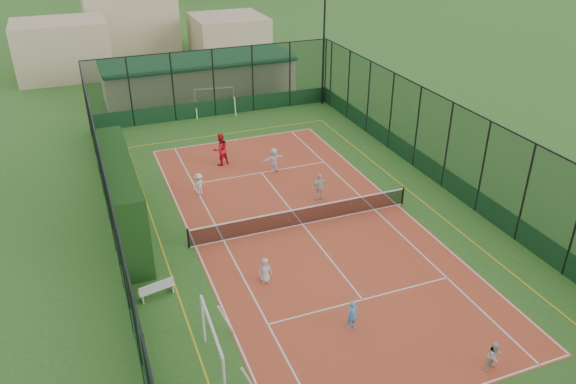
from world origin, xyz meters
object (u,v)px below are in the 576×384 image
floodlight_ne (324,52)px  child_near_left (265,270)px  futsal_goal_far (214,101)px  child_far_back (274,160)px  child_near_mid (352,315)px  coach (221,149)px  child_far_right (320,187)px  child_far_left (199,184)px  futsal_goal_near (213,349)px  child_near_right (494,356)px  clubhouse (199,77)px  white_bench (156,288)px

floodlight_ne → child_near_left: bearing=-120.3°
futsal_goal_far → child_near_left: 21.58m
futsal_goal_far → child_far_back: (0.66, -11.24, -0.20)m
child_near_mid → coach: (-0.72, 16.16, 0.39)m
child_far_right → child_far_left: bearing=-28.6°
futsal_goal_near → child_far_back: bearing=-25.8°
futsal_goal_near → child_near_left: (3.34, 4.23, -0.48)m
child_near_left → child_near_mid: child_near_mid is taller
child_near_right → child_far_right: child_far_right is taller
child_far_left → futsal_goal_near: bearing=49.8°
child_near_right → child_far_back: child_far_back is taller
child_near_mid → child_far_left: bearing=103.2°
child_near_left → coach: (1.40, 12.20, 0.43)m
child_near_left → child_far_left: bearing=98.6°
floodlight_ne → coach: floodlight_ne is taller
child_far_right → child_near_left: bearing=46.4°
child_near_mid → child_far_back: size_ratio=0.82×
floodlight_ne → child_far_back: 13.39m
floodlight_ne → clubhouse: size_ratio=0.54×
futsal_goal_far → floodlight_ne: bearing=2.4°
child_near_left → child_near_right: child_near_right is taller
floodlight_ne → child_far_right: size_ratio=5.36×
child_near_left → clubhouse: bearing=86.3°
floodlight_ne → white_bench: floodlight_ne is taller
futsal_goal_far → child_far_left: size_ratio=2.35×
futsal_goal_far → child_far_right: size_ratio=1.94×
white_bench → futsal_goal_near: 5.09m
floodlight_ne → child_far_back: bearing=-127.2°
coach → child_far_right: bearing=102.1°
futsal_goal_near → child_near_mid: futsal_goal_near is taller
child_near_left → child_near_right: size_ratio=1.00×
futsal_goal_near → futsal_goal_far: futsal_goal_near is taller
futsal_goal_far → child_near_right: (2.32, -28.93, -0.37)m
white_bench → child_near_right: 13.17m
child_near_right → child_far_left: (-6.50, 16.43, 0.06)m
white_bench → child_near_right: child_near_right is taller
futsal_goal_near → child_far_back: 16.11m
floodlight_ne → child_near_left: size_ratio=7.13×
child_near_right → floodlight_ne: bearing=67.9°
futsal_goal_near → child_far_left: size_ratio=2.59×
white_bench → futsal_goal_near: bearing=-89.3°
futsal_goal_far → clubhouse: bearing=99.8°
child_near_mid → child_far_back: child_far_back is taller
child_near_right → coach: bearing=92.6°
child_far_back → child_near_mid: bearing=68.5°
coach → child_near_right: bearing=83.6°
child_far_right → futsal_goal_near: bearing=47.7°
white_bench → child_far_left: (3.72, 8.12, 0.23)m
white_bench → futsal_goal_near: futsal_goal_near is taller
child_far_left → child_far_back: bearing=165.5°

